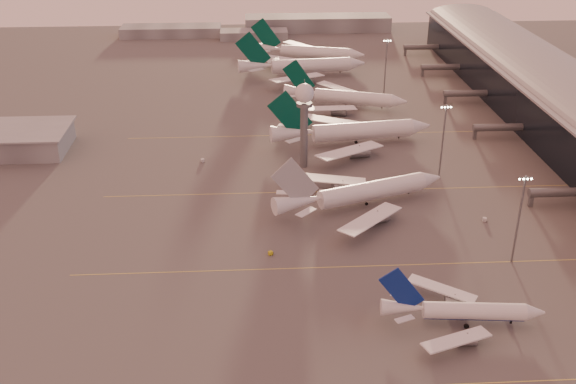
{
  "coord_description": "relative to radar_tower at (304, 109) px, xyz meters",
  "views": [
    {
      "loc": [
        -12.57,
        -92.8,
        94.64
      ],
      "look_at": [
        -2.63,
        81.42,
        9.17
      ],
      "focal_mm": 42.0,
      "sensor_mm": 36.0,
      "label": 1
    }
  ],
  "objects": [
    {
      "name": "taxiway_markings",
      "position": [
        25.0,
        -64.0,
        -20.94
      ],
      "size": [
        180.0,
        185.25,
        0.02
      ],
      "color": "#DECB4E",
      "rests_on": "ground"
    },
    {
      "name": "radar_tower",
      "position": [
        0.0,
        0.0,
        0.0
      ],
      "size": [
        6.4,
        6.4,
        31.1
      ],
      "color": "slate",
      "rests_on": "ground"
    },
    {
      "name": "mast_b",
      "position": [
        50.0,
        -65.0,
        -7.21
      ],
      "size": [
        3.6,
        0.56,
        25.0
      ],
      "color": "slate",
      "rests_on": "ground"
    },
    {
      "name": "mast_c",
      "position": [
        45.0,
        -10.0,
        -7.21
      ],
      "size": [
        3.6,
        0.56,
        25.0
      ],
      "color": "slate",
      "rests_on": "ground"
    },
    {
      "name": "mast_d",
      "position": [
        43.0,
        80.0,
        -7.21
      ],
      "size": [
        3.6,
        0.56,
        25.0
      ],
      "color": "slate",
      "rests_on": "ground"
    },
    {
      "name": "distant_horizon",
      "position": [
        -2.38,
        205.14,
        -17.06
      ],
      "size": [
        165.0,
        37.5,
        9.0
      ],
      "color": "slate",
      "rests_on": "ground"
    },
    {
      "name": "narrowbody_mid",
      "position": [
        28.89,
        -90.6,
        -17.95
      ],
      "size": [
        37.86,
        30.1,
        14.79
      ],
      "color": "white",
      "rests_on": "ground"
    },
    {
      "name": "widebody_white",
      "position": [
        15.12,
        -31.24,
        -17.45
      ],
      "size": [
        55.11,
        43.41,
        20.21
      ],
      "color": "white",
      "rests_on": "ground"
    },
    {
      "name": "greentail_a",
      "position": [
        19.52,
        18.88,
        -16.97
      ],
      "size": [
        61.84,
        49.65,
        22.52
      ],
      "color": "white",
      "rests_on": "ground"
    },
    {
      "name": "greentail_b",
      "position": [
        22.51,
        61.23,
        -17.49
      ],
      "size": [
        52.14,
        41.44,
        19.61
      ],
      "color": "white",
      "rests_on": "ground"
    },
    {
      "name": "greentail_c",
      "position": [
        7.98,
        108.5,
        -16.86
      ],
      "size": [
        63.75,
        51.28,
        23.16
      ],
      "color": "white",
      "rests_on": "ground"
    },
    {
      "name": "greentail_d",
      "position": [
        13.05,
        135.42,
        -17.06
      ],
      "size": [
        59.11,
        47.08,
        22.04
      ],
      "color": "white",
      "rests_on": "ground"
    },
    {
      "name": "gsv_truck_b",
      "position": [
        40.58,
        -87.9,
        -19.86
      ],
      "size": [
        5.39,
        2.22,
        2.14
      ],
      "color": "silver",
      "rests_on": "ground"
    },
    {
      "name": "gsv_truck_c",
      "position": [
        -13.03,
        -57.82,
        -19.82
      ],
      "size": [
        5.72,
        4.41,
        2.21
      ],
      "color": "gold",
      "rests_on": "ground"
    },
    {
      "name": "gsv_catering_b",
      "position": [
        50.16,
        -42.79,
        -18.76
      ],
      "size": [
        5.77,
        3.69,
        4.38
      ],
      "color": "silver",
      "rests_on": "ground"
    },
    {
      "name": "gsv_tug_far",
      "position": [
        3.76,
        -21.42,
        -20.36
      ],
      "size": [
        2.88,
        4.28,
        1.15
      ],
      "color": "silver",
      "rests_on": "ground"
    },
    {
      "name": "gsv_truck_d",
      "position": [
        -35.41,
        6.07,
        -19.66
      ],
      "size": [
        4.65,
        6.62,
        2.53
      ],
      "color": "silver",
      "rests_on": "ground"
    },
    {
      "name": "gsv_tug_hangar",
      "position": [
        31.48,
        35.29,
        -20.47
      ],
      "size": [
        3.33,
        2.08,
        0.93
      ],
      "color": "silver",
      "rests_on": "ground"
    }
  ]
}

